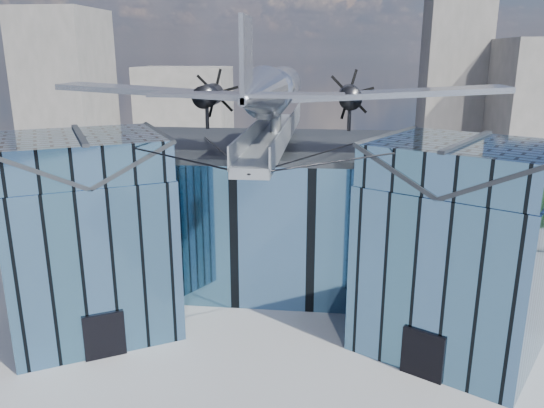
# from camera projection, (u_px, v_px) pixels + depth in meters

# --- Properties ---
(ground_plane) EXTENTS (120.00, 120.00, 0.00)m
(ground_plane) POSITION_uv_depth(u_px,v_px,m) (268.00, 325.00, 32.64)
(ground_plane) COLOR gray
(museum) EXTENTS (32.88, 24.50, 17.60)m
(museum) POSITION_uv_depth(u_px,v_px,m) (278.00, 212.00, 36.67)
(museum) COLOR teal
(museum) RESTS_ON ground
(bg_towers) EXTENTS (77.00, 24.50, 26.00)m
(bg_towers) POSITION_uv_depth(u_px,v_px,m) (318.00, 96.00, 77.96)
(bg_towers) COLOR slate
(bg_towers) RESTS_ON ground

